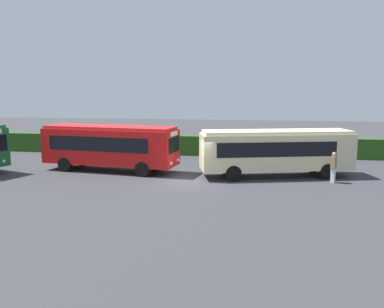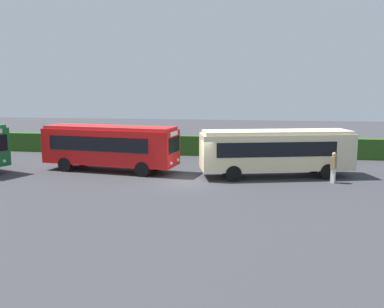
{
  "view_description": "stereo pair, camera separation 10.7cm",
  "coord_description": "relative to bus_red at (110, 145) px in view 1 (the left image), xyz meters",
  "views": [
    {
      "loc": [
        3.86,
        -25.44,
        5.79
      ],
      "look_at": [
        -0.25,
        1.47,
        1.5
      ],
      "focal_mm": 39.73,
      "sensor_mm": 36.0,
      "label": 1
    },
    {
      "loc": [
        3.97,
        -25.42,
        5.79
      ],
      "look_at": [
        -0.25,
        1.47,
        1.5
      ],
      "focal_mm": 39.73,
      "sensor_mm": 36.0,
      "label": 2
    }
  ],
  "objects": [
    {
      "name": "hedge_row",
      "position": [
        6.15,
        7.96,
        -0.98
      ],
      "size": [
        62.89,
        1.06,
        1.67
      ],
      "primitive_type": "cube",
      "color": "#29521A",
      "rests_on": "ground_plane"
    },
    {
      "name": "bus_cream",
      "position": [
        11.31,
        -0.16,
        -0.06
      ],
      "size": [
        10.09,
        4.88,
        3.04
      ],
      "rotation": [
        0.0,
        0.0,
        0.26
      ],
      "color": "beige",
      "rests_on": "ground_plane"
    },
    {
      "name": "ground_plane",
      "position": [
        6.15,
        -2.5,
        -1.82
      ],
      "size": [
        101.77,
        101.77,
        0.0
      ],
      "primitive_type": "plane",
      "color": "#38383D"
    },
    {
      "name": "person_right",
      "position": [
        14.71,
        -1.48,
        -0.8
      ],
      "size": [
        0.42,
        0.48,
        1.9
      ],
      "rotation": [
        0.0,
        0.0,
        5.79
      ],
      "color": "silver",
      "rests_on": "ground_plane"
    },
    {
      "name": "person_center",
      "position": [
        13.07,
        2.3,
        -0.96
      ],
      "size": [
        0.32,
        0.53,
        1.66
      ],
      "rotation": [
        0.0,
        0.0,
        6.15
      ],
      "color": "olive",
      "rests_on": "ground_plane"
    },
    {
      "name": "bus_red",
      "position": [
        0.0,
        0.0,
        0.0
      ],
      "size": [
        9.72,
        3.82,
        3.15
      ],
      "rotation": [
        0.0,
        0.0,
        -0.15
      ],
      "color": "red",
      "rests_on": "ground_plane"
    }
  ]
}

